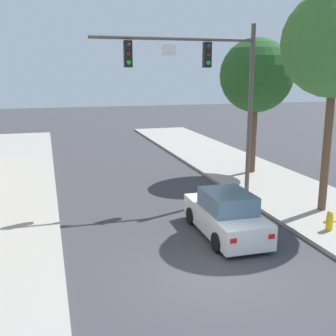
{
  "coord_description": "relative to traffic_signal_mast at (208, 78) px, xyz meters",
  "views": [
    {
      "loc": [
        -4.22,
        -10.0,
        5.62
      ],
      "look_at": [
        0.17,
        5.05,
        2.0
      ],
      "focal_mm": 44.53,
      "sensor_mm": 36.0,
      "label": 1
    }
  ],
  "objects": [
    {
      "name": "street_tree_nearest",
      "position": [
        3.78,
        -3.26,
        1.26
      ],
      "size": [
        4.05,
        4.05,
        8.54
      ],
      "color": "brown",
      "rests_on": "sidewalk_right"
    },
    {
      "name": "fire_hydrant",
      "position": [
        2.61,
        -5.29,
        -4.86
      ],
      "size": [
        0.48,
        0.24,
        0.72
      ],
      "color": "gold",
      "rests_on": "sidewalk_right"
    },
    {
      "name": "street_tree_second",
      "position": [
        4.15,
        3.52,
        0.06
      ],
      "size": [
        3.94,
        3.94,
        7.27
      ],
      "color": "brown",
      "rests_on": "sidewalk_right"
    },
    {
      "name": "ground_plane",
      "position": [
        -2.55,
        -7.04,
        -5.37
      ],
      "size": [
        120.0,
        120.0,
        0.0
      ],
      "primitive_type": "plane",
      "color": "#38383D"
    },
    {
      "name": "traffic_signal_mast",
      "position": [
        0.0,
        0.0,
        0.0
      ],
      "size": [
        7.18,
        0.38,
        7.5
      ],
      "color": "#514C47",
      "rests_on": "sidewalk_right"
    },
    {
      "name": "car_lead_white",
      "position": [
        -0.95,
        -4.31,
        -4.65
      ],
      "size": [
        1.87,
        4.26,
        1.6
      ],
      "color": "silver",
      "rests_on": "ground"
    }
  ]
}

